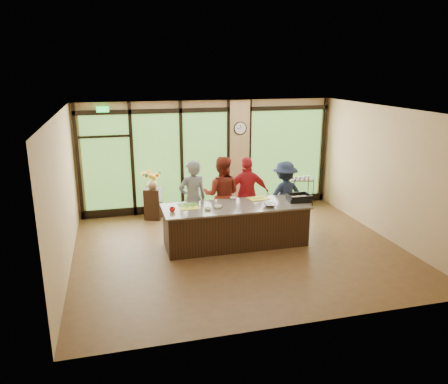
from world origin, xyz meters
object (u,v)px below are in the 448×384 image
roasting_pan (299,199)px  flower_stand (153,203)px  cook_right (284,195)px  island_base (236,226)px  cook_left (193,199)px  bar_cart (301,188)px

roasting_pan → flower_stand: size_ratio=0.61×
cook_right → flower_stand: bearing=-34.4°
island_base → roasting_pan: size_ratio=6.24×
cook_left → flower_stand: 1.82m
cook_right → flower_stand: (-3.05, 1.49, -0.42)m
flower_stand → roasting_pan: bearing=-18.9°
flower_stand → cook_left: bearing=-46.1°
island_base → bar_cart: 3.48m
cook_left → cook_right: cook_left is taller
cook_left → bar_cart: 3.82m
cook_left → bar_cart: cook_left is taller
cook_left → roasting_pan: 2.41m
bar_cart → cook_right: bearing=-111.9°
cook_right → flower_stand: 3.42m
cook_right → cook_left: bearing=-6.2°
bar_cart → roasting_pan: bearing=-100.8°
cook_left → cook_right: bearing=170.5°
cook_right → bar_cart: bearing=-135.3°
roasting_pan → cook_right: bearing=99.1°
flower_stand → bar_cart: bar_cart is taller
flower_stand → bar_cart: bearing=18.5°
island_base → cook_left: size_ratio=1.68×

